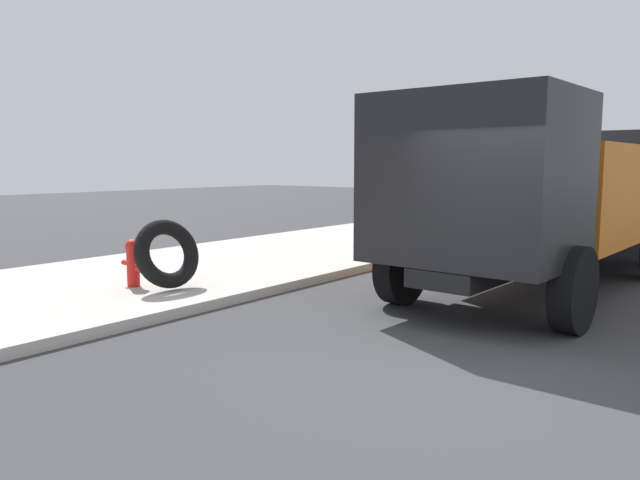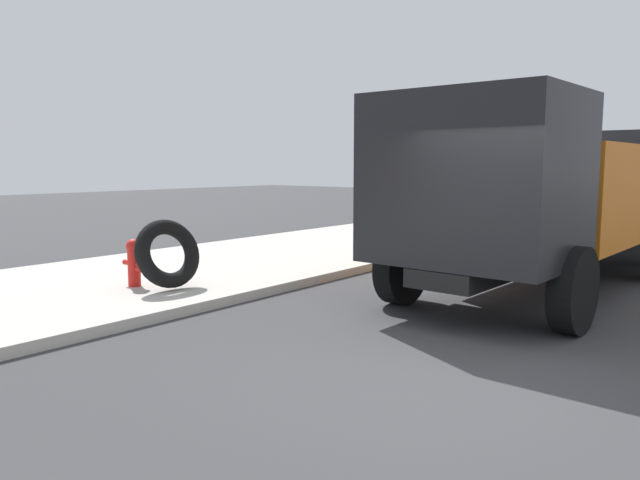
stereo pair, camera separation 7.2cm
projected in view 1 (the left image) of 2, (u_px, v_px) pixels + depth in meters
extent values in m
plane|color=#38383A|center=(451.00, 381.00, 5.84)|extent=(80.00, 80.00, 0.00)
cube|color=#BCB7AD|center=(85.00, 289.00, 9.82)|extent=(36.00, 5.00, 0.15)
cylinder|color=red|center=(133.00, 268.00, 9.61)|extent=(0.20, 0.20, 0.59)
sphere|color=red|center=(132.00, 246.00, 9.57)|extent=(0.23, 0.23, 0.23)
cylinder|color=red|center=(140.00, 265.00, 9.49)|extent=(0.09, 0.16, 0.09)
cylinder|color=red|center=(126.00, 263.00, 9.71)|extent=(0.09, 0.16, 0.09)
cylinder|color=red|center=(140.00, 269.00, 9.50)|extent=(0.11, 0.16, 0.11)
torus|color=black|center=(167.00, 254.00, 9.39)|extent=(1.15, 0.69, 1.11)
cube|color=orange|center=(566.00, 192.00, 10.70)|extent=(4.88, 2.66, 1.60)
cube|color=black|center=(476.00, 179.00, 7.93)|extent=(2.08, 2.56, 2.20)
cube|color=black|center=(541.00, 251.00, 9.98)|extent=(7.03, 1.13, 0.24)
cylinder|color=black|center=(573.00, 290.00, 7.45)|extent=(1.11, 0.34, 1.10)
cylinder|color=black|center=(401.00, 268.00, 9.05)|extent=(1.11, 0.34, 1.10)
cylinder|color=black|center=(521.00, 239.00, 12.54)|extent=(1.11, 0.34, 1.10)
cube|color=slate|center=(619.00, 186.00, 13.88)|extent=(4.88, 2.65, 1.60)
cube|color=black|center=(626.00, 222.00, 14.88)|extent=(7.02, 1.12, 0.24)
cylinder|color=black|center=(593.00, 218.00, 17.47)|extent=(1.11, 0.33, 1.10)
cylinder|color=black|center=(546.00, 232.00, 13.79)|extent=(1.11, 0.33, 1.10)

